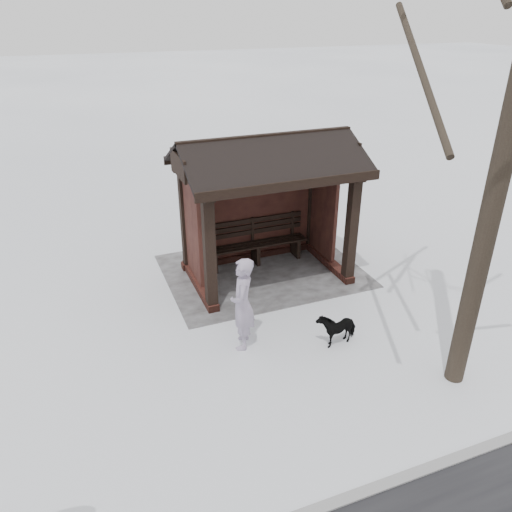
% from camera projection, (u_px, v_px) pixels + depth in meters
% --- Properties ---
extents(ground, '(120.00, 120.00, 0.00)m').
position_uv_depth(ground, '(266.00, 275.00, 10.93)').
color(ground, white).
rests_on(ground, ground).
extents(kerb, '(120.00, 0.15, 0.06)m').
position_uv_depth(kerb, '(430.00, 468.00, 6.35)').
color(kerb, gray).
rests_on(kerb, ground).
extents(trampled_patch, '(4.20, 3.20, 0.02)m').
position_uv_depth(trampled_patch, '(262.00, 271.00, 11.10)').
color(trampled_patch, gray).
rests_on(trampled_patch, ground).
extents(bus_shelter, '(3.60, 2.40, 3.09)m').
position_uv_depth(bus_shelter, '(264.00, 178.00, 10.09)').
color(bus_shelter, '#3C1C15').
rests_on(bus_shelter, ground).
extents(pedestrian, '(0.60, 0.71, 1.66)m').
position_uv_depth(pedestrian, '(242.00, 304.00, 8.32)').
color(pedestrian, '#A496B0').
rests_on(pedestrian, ground).
extents(dog, '(0.76, 0.44, 0.60)m').
position_uv_depth(dog, '(337.00, 327.00, 8.65)').
color(dog, black).
rests_on(dog, ground).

